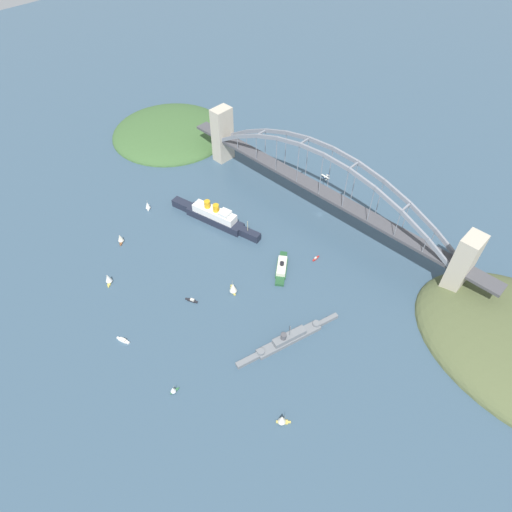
{
  "coord_description": "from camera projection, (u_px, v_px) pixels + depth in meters",
  "views": [
    {
      "loc": [
        -158.19,
        243.87,
        252.15
      ],
      "look_at": [
        0.0,
        79.51,
        8.0
      ],
      "focal_mm": 30.72,
      "sensor_mm": 36.0,
      "label": 1
    }
  ],
  "objects": [
    {
      "name": "ground_plane",
      "position": [
        320.0,
        214.0,
        379.09
      ],
      "size": [
        1400.0,
        1400.0,
        0.0
      ],
      "primitive_type": "plane",
      "color": "#385166"
    },
    {
      "name": "naval_cruiser",
      "position": [
        288.0,
        339.0,
        289.89
      ],
      "size": [
        25.53,
        76.87,
        16.89
      ],
      "color": "slate",
      "rests_on": "ground"
    },
    {
      "name": "harbor_arch_bridge",
      "position": [
        323.0,
        188.0,
        358.56
      ],
      "size": [
        302.32,
        18.24,
        64.87
      ],
      "color": "#BCB29E",
      "rests_on": "ground"
    },
    {
      "name": "small_boat_8",
      "position": [
        123.0,
        340.0,
        291.32
      ],
      "size": [
        10.02,
        4.39,
        2.58
      ],
      "color": "silver",
      "rests_on": "ground"
    },
    {
      "name": "small_boat_4",
      "position": [
        192.0,
        300.0,
        314.17
      ],
      "size": [
        9.38,
        4.83,
        2.37
      ],
      "color": "black",
      "rests_on": "ground"
    },
    {
      "name": "small_boat_5",
      "position": [
        148.0,
        205.0,
        380.95
      ],
      "size": [
        7.08,
        6.45,
        8.41
      ],
      "color": "silver",
      "rests_on": "ground"
    },
    {
      "name": "small_boat_1",
      "position": [
        233.0,
        287.0,
        317.12
      ],
      "size": [
        9.5,
        7.46,
        10.43
      ],
      "color": "gold",
      "rests_on": "ground"
    },
    {
      "name": "small_boat_2",
      "position": [
        120.0,
        238.0,
        353.16
      ],
      "size": [
        7.53,
        7.0,
        8.69
      ],
      "color": "brown",
      "rests_on": "ground"
    },
    {
      "name": "small_boat_7",
      "position": [
        108.0,
        278.0,
        323.76
      ],
      "size": [
        7.95,
        7.48,
        9.37
      ],
      "color": "gold",
      "rests_on": "ground"
    },
    {
      "name": "small_boat_6",
      "position": [
        173.0,
        390.0,
        265.29
      ],
      "size": [
        3.7,
        6.24,
        6.05
      ],
      "color": "#2D6B3D",
      "rests_on": "ground"
    },
    {
      "name": "ocean_liner",
      "position": [
        214.0,
        216.0,
        367.82
      ],
      "size": [
        87.64,
        24.36,
        19.76
      ],
      "color": "#1E2333",
      "rests_on": "ground"
    },
    {
      "name": "harbor_ferry_steamer",
      "position": [
        282.0,
        267.0,
        333.66
      ],
      "size": [
        24.8,
        31.11,
        7.79
      ],
      "color": "#23512D",
      "rests_on": "ground"
    },
    {
      "name": "small_boat_3",
      "position": [
        282.0,
        419.0,
        251.52
      ],
      "size": [
        7.69,
        7.4,
        9.08
      ],
      "color": "gold",
      "rests_on": "ground"
    },
    {
      "name": "seaplane_taxiing_near_bridge",
      "position": [
        326.0,
        177.0,
        411.6
      ],
      "size": [
        9.36,
        7.28,
        4.9
      ],
      "color": "#B7B7B2",
      "rests_on": "ground"
    },
    {
      "name": "headland_east_shore",
      "position": [
        173.0,
        133.0,
        467.72
      ],
      "size": [
        123.97,
        122.04,
        24.62
      ],
      "color": "#3D6033",
      "rests_on": "ground"
    },
    {
      "name": "small_boat_0",
      "position": [
        316.0,
        258.0,
        342.34
      ],
      "size": [
        1.52,
        7.42,
        2.05
      ],
      "color": "#B2231E",
      "rests_on": "ground"
    }
  ]
}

